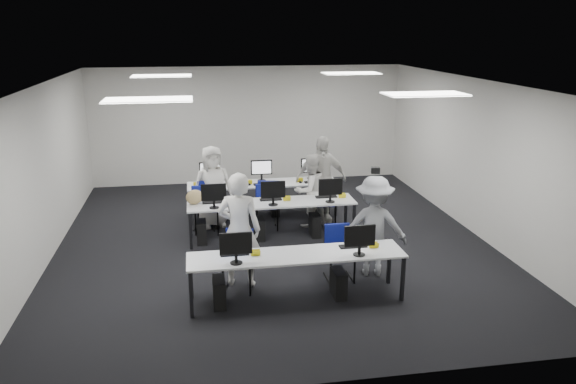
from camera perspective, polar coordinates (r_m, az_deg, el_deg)
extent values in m
plane|color=black|center=(10.77, -1.48, -5.06)|extent=(9.00, 9.00, 0.00)
plane|color=white|center=(10.06, -1.60, 11.05)|extent=(9.00, 9.00, 0.00)
cube|color=silver|center=(14.69, -4.04, 6.81)|extent=(8.00, 0.02, 3.00)
cube|color=silver|center=(6.11, 4.51, -7.16)|extent=(8.00, 0.02, 3.00)
cube|color=silver|center=(10.54, -23.61, 1.64)|extent=(0.02, 9.00, 3.00)
cube|color=silver|center=(11.56, 18.53, 3.37)|extent=(0.02, 9.00, 3.00)
cube|color=white|center=(8.00, -14.02, 9.09)|extent=(1.20, 0.60, 0.02)
cube|color=white|center=(8.67, 13.73, 9.64)|extent=(1.20, 0.60, 0.02)
cube|color=white|center=(11.98, -12.71, 11.45)|extent=(1.20, 0.60, 0.02)
cube|color=white|center=(12.43, 6.42, 11.91)|extent=(1.20, 0.60, 0.02)
cube|color=silver|center=(8.30, 0.87, -6.43)|extent=(3.20, 0.70, 0.03)
cube|color=black|center=(8.06, -9.82, -10.26)|extent=(0.05, 0.05, 0.70)
cube|color=black|center=(8.61, -9.83, -8.49)|extent=(0.05, 0.05, 0.70)
cube|color=black|center=(8.59, 11.58, -8.65)|extent=(0.05, 0.05, 0.70)
cube|color=black|center=(9.10, 10.23, -7.10)|extent=(0.05, 0.05, 0.70)
cube|color=silver|center=(10.71, -1.66, -1.11)|extent=(3.20, 0.70, 0.03)
cube|color=black|center=(10.46, -9.87, -3.92)|extent=(0.05, 0.05, 0.70)
cube|color=black|center=(11.02, -9.88, -2.85)|extent=(0.05, 0.05, 0.70)
cube|color=black|center=(10.86, 6.71, -3.00)|extent=(0.05, 0.05, 0.70)
cube|color=black|center=(11.41, 5.88, -2.01)|extent=(0.05, 0.05, 0.70)
cube|color=silver|center=(12.05, -2.59, 0.87)|extent=(3.20, 0.70, 0.03)
cube|color=black|center=(11.78, -9.88, -1.58)|extent=(0.05, 0.05, 0.70)
cube|color=black|center=(12.35, -9.89, -0.73)|extent=(0.05, 0.05, 0.70)
cube|color=black|center=(12.15, 4.89, -0.84)|extent=(0.05, 0.05, 0.70)
cube|color=black|center=(12.70, 4.22, -0.05)|extent=(0.05, 0.05, 0.70)
cube|color=#0C33A2|center=(7.91, -5.33, -5.23)|extent=(0.46, 0.04, 0.32)
cube|color=black|center=(8.32, -5.45, -6.27)|extent=(0.42, 0.14, 0.02)
ellipsoid|color=black|center=(8.34, -3.39, -6.11)|extent=(0.07, 0.10, 0.04)
cube|color=black|center=(8.40, -7.01, -10.07)|extent=(0.18, 0.40, 0.42)
cube|color=white|center=(8.22, 7.30, -4.43)|extent=(0.46, 0.04, 0.32)
cube|color=black|center=(8.61, 6.62, -5.49)|extent=(0.42, 0.14, 0.02)
ellipsoid|color=black|center=(8.70, 8.53, -5.29)|extent=(0.07, 0.10, 0.04)
cube|color=black|center=(8.64, 5.15, -9.22)|extent=(0.18, 0.40, 0.42)
cube|color=white|center=(10.36, -7.56, -0.04)|extent=(0.46, 0.04, 0.32)
cube|color=black|center=(10.75, -7.58, -1.04)|extent=(0.42, 0.14, 0.02)
ellipsoid|color=black|center=(10.76, -5.98, -0.92)|extent=(0.07, 0.10, 0.04)
cube|color=black|center=(10.79, -8.77, -4.02)|extent=(0.18, 0.40, 0.42)
cube|color=white|center=(10.45, -1.53, 0.25)|extent=(0.46, 0.04, 0.32)
cube|color=black|center=(10.84, -1.76, -0.76)|extent=(0.42, 0.14, 0.02)
ellipsoid|color=black|center=(10.88, -0.20, -0.64)|extent=(0.07, 0.10, 0.04)
cube|color=black|center=(10.85, -2.95, -3.72)|extent=(0.18, 0.40, 0.42)
cube|color=white|center=(10.66, 4.33, 0.52)|extent=(0.46, 0.04, 0.32)
cube|color=black|center=(11.04, 3.90, -0.48)|extent=(0.42, 0.14, 0.02)
ellipsoid|color=black|center=(11.10, 5.41, -0.36)|extent=(0.07, 0.10, 0.04)
cube|color=black|center=(11.02, 2.75, -3.39)|extent=(0.18, 0.40, 0.42)
cube|color=white|center=(12.06, -7.91, 2.29)|extent=(0.46, 0.04, 0.32)
cube|color=black|center=(11.83, -7.80, 0.56)|extent=(0.42, 0.14, 0.02)
ellipsoid|color=black|center=(11.82, -9.25, 0.53)|extent=(0.07, 0.10, 0.04)
cube|color=black|center=(12.12, -6.55, -1.62)|extent=(0.18, 0.40, 0.42)
cube|color=white|center=(12.14, -2.71, 2.52)|extent=(0.46, 0.04, 0.32)
cube|color=black|center=(11.90, -2.51, 0.81)|extent=(0.42, 0.14, 0.02)
ellipsoid|color=black|center=(11.87, -3.94, 0.78)|extent=(0.07, 0.10, 0.04)
cube|color=black|center=(12.22, -1.39, -1.36)|extent=(0.18, 0.40, 0.42)
cube|color=white|center=(12.31, 2.38, 2.73)|extent=(0.46, 0.04, 0.32)
cube|color=black|center=(12.08, 2.68, 1.04)|extent=(0.42, 0.14, 0.02)
ellipsoid|color=black|center=(12.02, 1.28, 1.02)|extent=(0.07, 0.10, 0.04)
cube|color=black|center=(12.42, 3.64, -1.10)|extent=(0.18, 0.40, 0.42)
cube|color=navy|center=(8.75, -5.06, -6.98)|extent=(0.54, 0.52, 0.06)
cube|color=navy|center=(8.84, -4.91, -4.86)|extent=(0.43, 0.15, 0.37)
cube|color=navy|center=(9.10, 5.25, -6.19)|extent=(0.43, 0.41, 0.06)
cube|color=navy|center=(9.19, 4.99, -4.27)|extent=(0.41, 0.05, 0.35)
cube|color=navy|center=(11.24, -8.11, -1.55)|extent=(0.56, 0.54, 0.07)
cube|color=navy|center=(11.37, -7.99, 0.16)|extent=(0.46, 0.14, 0.39)
cube|color=navy|center=(11.37, -2.06, -1.34)|extent=(0.53, 0.51, 0.06)
cube|color=navy|center=(11.49, -2.01, 0.25)|extent=(0.44, 0.13, 0.37)
cube|color=navy|center=(11.59, 3.77, -1.09)|extent=(0.50, 0.48, 0.06)
cube|color=navy|center=(11.70, 3.71, 0.43)|extent=(0.42, 0.11, 0.36)
cube|color=navy|center=(11.48, -8.38, -1.32)|extent=(0.55, 0.53, 0.06)
cube|color=navy|center=(11.21, -8.65, -0.32)|extent=(0.44, 0.15, 0.37)
cube|color=navy|center=(11.69, -2.25, -0.98)|extent=(0.48, 0.47, 0.06)
cube|color=navy|center=(11.43, -2.28, -0.06)|extent=(0.41, 0.11, 0.35)
cube|color=navy|center=(11.89, 3.11, -0.80)|extent=(0.49, 0.47, 0.06)
cube|color=navy|center=(11.65, 3.12, 0.07)|extent=(0.39, 0.13, 0.33)
ellipsoid|color=olive|center=(10.69, -9.47, -0.50)|extent=(0.40, 0.33, 0.28)
imported|color=silver|center=(8.74, -4.97, -3.86)|extent=(0.76, 0.60, 1.84)
imported|color=silver|center=(11.40, 2.29, 0.15)|extent=(0.89, 0.81, 1.50)
imported|color=silver|center=(11.46, -7.65, 0.54)|extent=(0.90, 0.68, 1.67)
imported|color=silver|center=(11.65, 3.37, 1.31)|extent=(1.07, 0.46, 1.82)
imported|color=gray|center=(9.23, 8.71, -3.45)|extent=(1.20, 0.87, 1.67)
cube|color=black|center=(9.14, 8.88, 2.19)|extent=(0.18, 0.21, 0.10)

